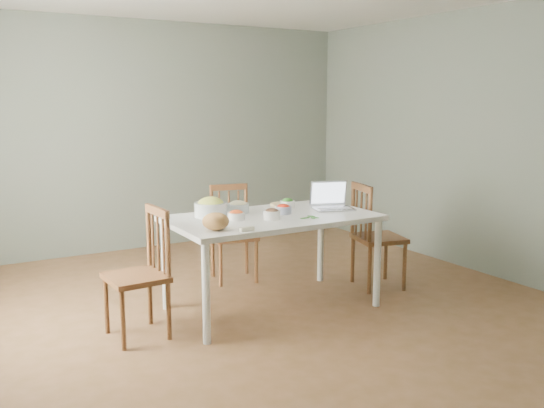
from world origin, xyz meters
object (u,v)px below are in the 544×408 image
chair_right (379,235)px  chair_left (136,274)px  bread_boule (216,221)px  laptop (334,196)px  dining_table (272,262)px  bowl_squash (211,207)px  chair_far (234,234)px

chair_right → chair_left: bearing=104.7°
bread_boule → laptop: size_ratio=0.59×
dining_table → bread_boule: 0.85m
chair_left → bowl_squash: 0.89m
dining_table → chair_right: chair_right is taller
chair_right → laptop: bearing=106.6°
chair_right → bread_boule: size_ratio=4.92×
bread_boule → bowl_squash: bowl_squash is taller
chair_right → bowl_squash: (-1.64, 0.24, 0.39)m
chair_right → laptop: 0.71m
chair_far → bowl_squash: 0.94m
chair_far → laptop: (0.54, -0.91, 0.46)m
chair_left → bowl_squash: (0.75, 0.27, 0.40)m
bowl_squash → laptop: laptop is taller
chair_left → chair_right: chair_right is taller
chair_far → laptop: 1.15m
bread_boule → dining_table: bearing=22.6°
chair_far → chair_right: size_ratio=0.94×
chair_left → chair_right: size_ratio=0.98×
dining_table → bowl_squash: bearing=152.9°
bread_boule → bowl_squash: 0.54m
laptop → chair_left: bearing=-162.9°
chair_far → bowl_squash: (-0.53, -0.65, 0.42)m
chair_left → laptop: (1.82, 0.01, 0.44)m
chair_far → chair_left: 1.57m
bowl_squash → chair_right: bearing=-8.2°
chair_left → bowl_squash: chair_left is taller
chair_right → laptop: laptop is taller
laptop → dining_table: bearing=-165.8°
chair_far → chair_left: (-1.28, -0.92, 0.02)m
bowl_squash → chair_far: bearing=50.4°
dining_table → chair_right: (1.18, -0.00, 0.10)m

